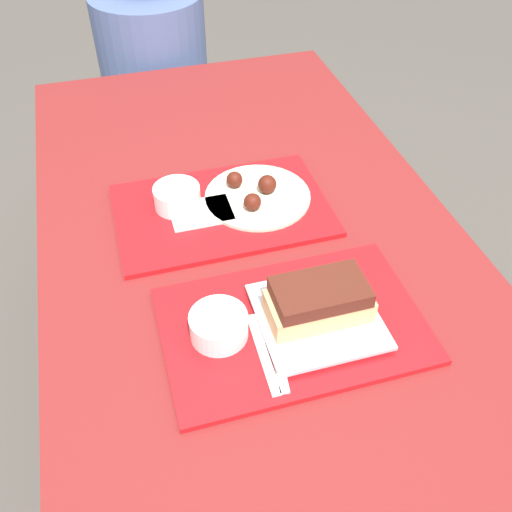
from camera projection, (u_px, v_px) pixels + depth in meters
name	position (u px, v px, depth m)	size (l,w,h in m)	color
ground_plane	(261.00, 451.00, 1.67)	(12.00, 12.00, 0.00)	#4C4742
picnic_table	(264.00, 293.00, 1.20)	(0.87, 1.79, 0.78)	maroon
picnic_bench_far	(180.00, 138.00, 2.18)	(0.83, 0.28, 0.47)	maroon
tray_near	(291.00, 325.00, 1.01)	(0.46, 0.30, 0.01)	#B21419
tray_far	(222.00, 210.00, 1.24)	(0.46, 0.30, 0.01)	#B21419
bowl_coleslaw_near	(219.00, 325.00, 0.97)	(0.10, 0.10, 0.05)	white
brisket_sandwich_plate	(318.00, 307.00, 0.98)	(0.21, 0.21, 0.09)	beige
plastic_fork_near	(263.00, 353.00, 0.95)	(0.02, 0.17, 0.00)	white
plastic_knife_near	(276.00, 350.00, 0.96)	(0.04, 0.17, 0.00)	white
condiment_packet	(283.00, 294.00, 1.05)	(0.04, 0.03, 0.01)	#A59E93
bowl_coleslaw_far	(177.00, 196.00, 1.22)	(0.10, 0.10, 0.05)	white
wings_plate_far	(256.00, 194.00, 1.25)	(0.23, 0.23, 0.05)	beige
napkin_far	(201.00, 213.00, 1.22)	(0.13, 0.09, 0.01)	white
person_seated_across	(153.00, 54.00, 1.93)	(0.37, 0.37, 0.65)	#4C6093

